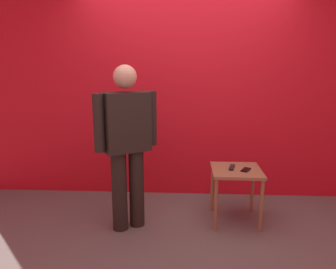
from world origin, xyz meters
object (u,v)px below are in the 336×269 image
(side_table, at_px, (236,178))
(tv_remote, at_px, (232,167))
(cell_phone, at_px, (246,170))
(standing_person, at_px, (127,140))

(side_table, bearing_deg, tv_remote, 152.97)
(side_table, relative_size, cell_phone, 3.98)
(side_table, bearing_deg, standing_person, -170.02)
(standing_person, height_order, tv_remote, standing_person)
(cell_phone, xyz_separation_m, tv_remote, (-0.14, 0.05, 0.01))
(standing_person, distance_m, tv_remote, 1.12)
(standing_person, bearing_deg, tv_remote, 11.63)
(tv_remote, bearing_deg, standing_person, -154.18)
(cell_phone, relative_size, tv_remote, 0.85)
(cell_phone, bearing_deg, side_table, -171.75)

